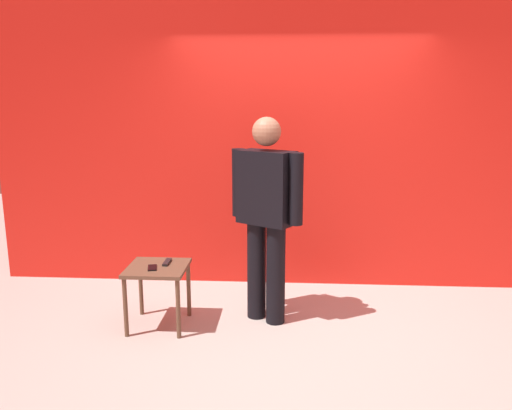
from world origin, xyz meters
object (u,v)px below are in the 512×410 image
cell_phone (152,268)px  tv_remote (167,262)px  standing_person (266,210)px  side_table (158,276)px

cell_phone → tv_remote: size_ratio=0.85×
standing_person → cell_phone: standing_person is taller
standing_person → cell_phone: size_ratio=12.13×
cell_phone → tv_remote: bearing=41.8°
side_table → cell_phone: 0.11m
standing_person → side_table: (-0.90, -0.19, -0.54)m
standing_person → side_table: standing_person is taller
standing_person → tv_remote: size_ratio=10.28×
tv_remote → cell_phone: bearing=-124.5°
side_table → tv_remote: bearing=52.9°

